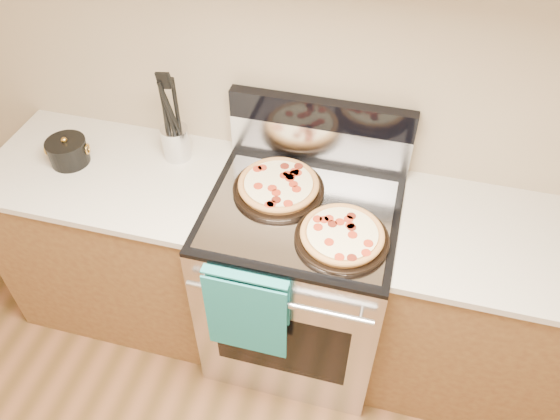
% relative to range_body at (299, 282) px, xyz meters
% --- Properties ---
extents(wall_back, '(4.00, 0.00, 4.00)m').
position_rel_range_body_xyz_m(wall_back, '(0.00, 0.35, 0.90)').
color(wall_back, tan).
rests_on(wall_back, ground).
extents(range_body, '(0.76, 0.68, 0.90)m').
position_rel_range_body_xyz_m(range_body, '(0.00, 0.00, 0.00)').
color(range_body, '#B7B7BC').
rests_on(range_body, ground).
extents(oven_window, '(0.56, 0.01, 0.40)m').
position_rel_range_body_xyz_m(oven_window, '(0.00, -0.34, 0.00)').
color(oven_window, black).
rests_on(oven_window, range_body).
extents(cooktop, '(0.76, 0.68, 0.02)m').
position_rel_range_body_xyz_m(cooktop, '(0.00, 0.00, 0.46)').
color(cooktop, black).
rests_on(cooktop, range_body).
extents(backsplash_lower, '(0.76, 0.06, 0.18)m').
position_rel_range_body_xyz_m(backsplash_lower, '(0.00, 0.31, 0.56)').
color(backsplash_lower, silver).
rests_on(backsplash_lower, cooktop).
extents(backsplash_upper, '(0.76, 0.06, 0.12)m').
position_rel_range_body_xyz_m(backsplash_upper, '(0.00, 0.31, 0.71)').
color(backsplash_upper, black).
rests_on(backsplash_upper, backsplash_lower).
extents(oven_handle, '(0.70, 0.03, 0.03)m').
position_rel_range_body_xyz_m(oven_handle, '(0.00, -0.38, 0.35)').
color(oven_handle, silver).
rests_on(oven_handle, range_body).
extents(dish_towel, '(0.32, 0.05, 0.42)m').
position_rel_range_body_xyz_m(dish_towel, '(-0.12, -0.38, 0.25)').
color(dish_towel, '#1C6C8F').
rests_on(dish_towel, oven_handle).
extents(foil_sheet, '(0.70, 0.55, 0.01)m').
position_rel_range_body_xyz_m(foil_sheet, '(0.00, -0.03, 0.47)').
color(foil_sheet, gray).
rests_on(foil_sheet, cooktop).
extents(cabinet_left, '(1.00, 0.62, 0.88)m').
position_rel_range_body_xyz_m(cabinet_left, '(-0.88, 0.03, -0.01)').
color(cabinet_left, brown).
rests_on(cabinet_left, ground).
extents(countertop_left, '(1.02, 0.64, 0.03)m').
position_rel_range_body_xyz_m(countertop_left, '(-0.88, 0.03, 0.45)').
color(countertop_left, beige).
rests_on(countertop_left, cabinet_left).
extents(cabinet_right, '(1.00, 0.62, 0.88)m').
position_rel_range_body_xyz_m(cabinet_right, '(0.88, 0.03, -0.01)').
color(cabinet_right, brown).
rests_on(cabinet_right, ground).
extents(countertop_right, '(1.02, 0.64, 0.03)m').
position_rel_range_body_xyz_m(countertop_right, '(0.88, 0.03, 0.45)').
color(countertop_right, beige).
rests_on(countertop_right, cabinet_right).
extents(pepperoni_pizza_back, '(0.48, 0.48, 0.05)m').
position_rel_range_body_xyz_m(pepperoni_pizza_back, '(-0.11, 0.07, 0.50)').
color(pepperoni_pizza_back, '#B26D36').
rests_on(pepperoni_pizza_back, foil_sheet).
extents(pepperoni_pizza_front, '(0.41, 0.41, 0.05)m').
position_rel_range_body_xyz_m(pepperoni_pizza_front, '(0.18, -0.13, 0.50)').
color(pepperoni_pizza_front, '#B26D36').
rests_on(pepperoni_pizza_front, foil_sheet).
extents(utensil_crock, '(0.13, 0.13, 0.15)m').
position_rel_range_body_xyz_m(utensil_crock, '(-0.60, 0.19, 0.53)').
color(utensil_crock, silver).
rests_on(utensil_crock, countertop_left).
extents(saucepan, '(0.20, 0.20, 0.10)m').
position_rel_range_body_xyz_m(saucepan, '(-1.04, 0.04, 0.51)').
color(saucepan, black).
rests_on(saucepan, countertop_left).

